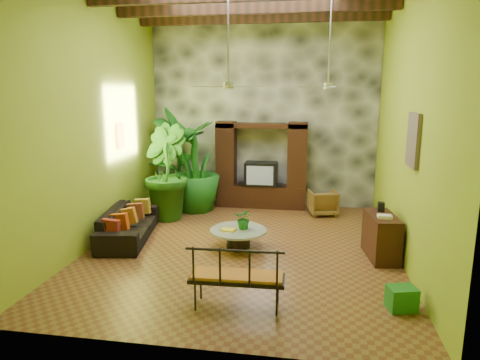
% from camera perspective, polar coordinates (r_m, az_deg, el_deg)
% --- Properties ---
extents(ground, '(7.00, 7.00, 0.00)m').
position_cam_1_polar(ground, '(8.73, 0.38, -9.00)').
color(ground, brown).
rests_on(ground, ground).
extents(back_wall, '(6.00, 0.02, 5.00)m').
position_cam_1_polar(back_wall, '(11.64, 3.12, 8.87)').
color(back_wall, '#A1BF2B').
rests_on(back_wall, ground).
extents(left_wall, '(0.02, 7.00, 5.00)m').
position_cam_1_polar(left_wall, '(9.14, -18.69, 7.43)').
color(left_wall, '#A1BF2B').
rests_on(left_wall, ground).
extents(right_wall, '(0.02, 7.00, 5.00)m').
position_cam_1_polar(right_wall, '(8.26, 21.58, 6.80)').
color(right_wall, '#A1BF2B').
rests_on(right_wall, ground).
extents(stone_accent_wall, '(5.98, 0.10, 4.98)m').
position_cam_1_polar(stone_accent_wall, '(11.58, 3.08, 8.86)').
color(stone_accent_wall, '#36383E').
rests_on(stone_accent_wall, ground).
extents(entertainment_center, '(2.40, 0.55, 2.30)m').
position_cam_1_polar(entertainment_center, '(11.47, 2.83, 1.10)').
color(entertainment_center, black).
rests_on(entertainment_center, ground).
extents(ceiling_fan_front, '(1.28, 1.28, 1.86)m').
position_cam_1_polar(ceiling_fan_front, '(7.80, -1.55, 14.00)').
color(ceiling_fan_front, '#ABABAF').
rests_on(ceiling_fan_front, ceiling).
extents(ceiling_fan_back, '(1.28, 1.28, 1.86)m').
position_cam_1_polar(ceiling_fan_back, '(9.26, 11.72, 13.44)').
color(ceiling_fan_back, '#ABABAF').
rests_on(ceiling_fan_back, ceiling).
extents(wall_art_mask, '(0.06, 0.32, 0.55)m').
position_cam_1_polar(wall_art_mask, '(10.04, -15.68, 5.67)').
color(wall_art_mask, gold).
rests_on(wall_art_mask, left_wall).
extents(wall_art_painting, '(0.06, 0.70, 0.90)m').
position_cam_1_polar(wall_art_painting, '(7.69, 22.09, 4.94)').
color(wall_art_painting, '#21557A').
rests_on(wall_art_painting, right_wall).
extents(sofa, '(1.23, 2.34, 0.65)m').
position_cam_1_polar(sofa, '(9.43, -14.65, -5.70)').
color(sofa, black).
rests_on(sofa, ground).
extents(wicker_armchair, '(0.81, 0.82, 0.63)m').
position_cam_1_polar(wicker_armchair, '(11.07, 10.99, -2.97)').
color(wicker_armchair, brown).
rests_on(wicker_armchair, ground).
extents(tall_plant_a, '(1.51, 1.69, 2.66)m').
position_cam_1_polar(tall_plant_a, '(11.90, -8.30, 3.17)').
color(tall_plant_a, '#1A651E').
rests_on(tall_plant_a, ground).
extents(tall_plant_b, '(1.62, 1.64, 2.33)m').
position_cam_1_polar(tall_plant_b, '(10.58, -10.06, 1.10)').
color(tall_plant_b, '#205D18').
rests_on(tall_plant_b, ground).
extents(tall_plant_c, '(1.46, 1.46, 2.35)m').
position_cam_1_polar(tall_plant_c, '(11.16, -6.09, 1.84)').
color(tall_plant_c, '#1B661A').
rests_on(tall_plant_c, ground).
extents(coffee_table, '(1.12, 1.12, 0.40)m').
position_cam_1_polar(coffee_table, '(8.60, -0.22, -7.51)').
color(coffee_table, black).
rests_on(coffee_table, ground).
extents(centerpiece_plant, '(0.43, 0.39, 0.42)m').
position_cam_1_polar(centerpiece_plant, '(8.53, 0.57, -5.16)').
color(centerpiece_plant, '#19621D').
rests_on(centerpiece_plant, coffee_table).
extents(yellow_tray, '(0.31, 0.25, 0.03)m').
position_cam_1_polar(yellow_tray, '(8.49, -1.56, -6.65)').
color(yellow_tray, '#FFF11B').
rests_on(yellow_tray, coffee_table).
extents(iron_bench, '(1.39, 0.54, 0.57)m').
position_cam_1_polar(iron_bench, '(6.23, -0.50, -12.47)').
color(iron_bench, black).
rests_on(iron_bench, ground).
extents(side_console, '(0.60, 1.10, 0.84)m').
position_cam_1_polar(side_console, '(8.53, 18.31, -7.16)').
color(side_console, '#351810').
rests_on(side_console, ground).
extents(green_bin, '(0.46, 0.39, 0.35)m').
position_cam_1_polar(green_bin, '(6.81, 20.75, -14.54)').
color(green_bin, '#1F773A').
rests_on(green_bin, ground).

